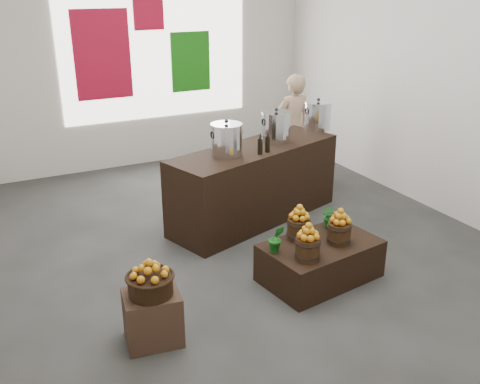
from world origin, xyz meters
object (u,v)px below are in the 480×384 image
wicker_basket (150,285)px  shopper (293,127)px  crate (153,317)px  stock_pot_left (227,141)px  counter (255,184)px  stock_pot_center (276,128)px  display_table (320,261)px  stock_pot_right (318,116)px

wicker_basket → shopper: shopper is taller
crate → wicker_basket: (0.00, 0.00, 0.33)m
crate → stock_pot_left: size_ratio=1.27×
stock_pot_left → shopper: 2.26m
counter → stock_pot_center: 0.79m
crate → counter: 2.82m
stock_pot_center → shopper: size_ratio=0.23×
display_table → stock_pot_left: bearing=95.3°
display_table → stock_pot_left: size_ratio=3.22×
stock_pot_center → display_table: bearing=-105.0°
shopper → wicker_basket: bearing=43.2°
wicker_basket → stock_pot_right: (3.27, 2.31, 0.62)m
shopper → stock_pot_center: bearing=49.0°
wicker_basket → stock_pot_center: size_ratio=1.02×
display_table → stock_pot_left: 1.86m
display_table → counter: (0.11, 1.69, 0.29)m
wicker_basket → display_table: size_ratio=0.32×
crate → shopper: (3.36, 3.10, 0.60)m
crate → stock_pot_right: size_ratio=1.27×
display_table → stock_pot_center: size_ratio=3.22×
stock_pot_center → stock_pot_right: size_ratio=1.00×
display_table → stock_pot_right: (1.33, 2.08, 0.98)m
wicker_basket → stock_pot_center: 3.22m
crate → display_table: 1.95m
stock_pot_center → shopper: 1.46m
wicker_basket → stock_pot_left: 2.44m
wicker_basket → stock_pot_left: (1.57, 1.77, 0.62)m
stock_pot_right → shopper: (0.09, 0.79, -0.36)m
wicker_basket → shopper: (3.36, 3.10, 0.27)m
stock_pot_left → wicker_basket: bearing=-131.7°
crate → shopper: size_ratio=0.29×
display_table → stock_pot_center: stock_pot_center is taller
crate → stock_pot_center: bearing=40.1°
wicker_basket → stock_pot_center: bearing=40.1°
counter → stock_pot_right: 1.46m
crate → display_table: size_ratio=0.40×
counter → stock_pot_left: stock_pot_left is taller
stock_pot_center → crate: bearing=-139.9°
stock_pot_right → shopper: 0.87m
crate → stock_pot_center: stock_pot_center is taller
stock_pot_right → crate: bearing=-144.8°
counter → stock_pot_right: stock_pot_right is taller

